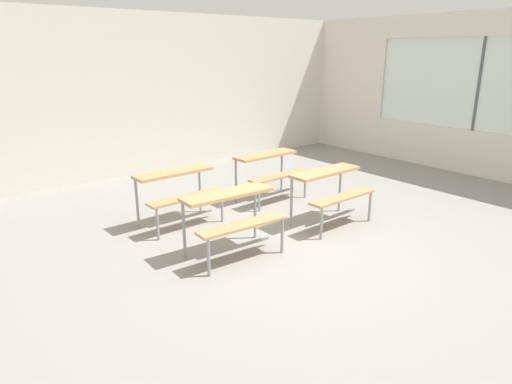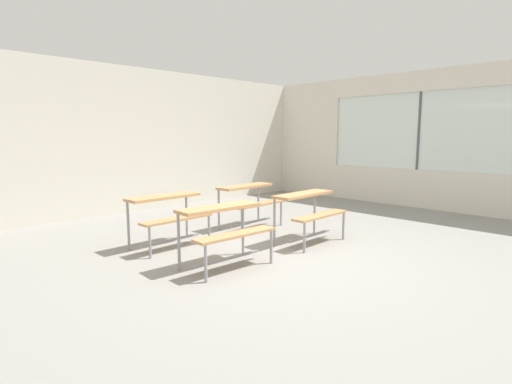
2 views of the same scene
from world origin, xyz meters
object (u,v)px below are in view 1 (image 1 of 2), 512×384
(desk_bench_r1c0, at_px, (178,185))
(desk_bench_r1c1, at_px, (270,166))
(desk_bench_r0c1, at_px, (331,185))
(desk_bench_r0c0, at_px, (232,209))

(desk_bench_r1c0, xyz_separation_m, desk_bench_r1c1, (1.67, 0.06, 0.00))
(desk_bench_r0c1, distance_m, desk_bench_r1c1, 1.32)
(desk_bench_r0c0, relative_size, desk_bench_r1c0, 1.01)
(desk_bench_r0c1, bearing_deg, desk_bench_r0c0, 177.92)
(desk_bench_r0c1, bearing_deg, desk_bench_r1c0, 140.92)
(desk_bench_r0c0, distance_m, desk_bench_r1c1, 2.11)
(desk_bench_r1c0, distance_m, desk_bench_r1c1, 1.67)
(desk_bench_r0c0, bearing_deg, desk_bench_r1c1, 40.56)
(desk_bench_r0c1, height_order, desk_bench_r1c0, same)
(desk_bench_r1c1, bearing_deg, desk_bench_r1c0, 179.11)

